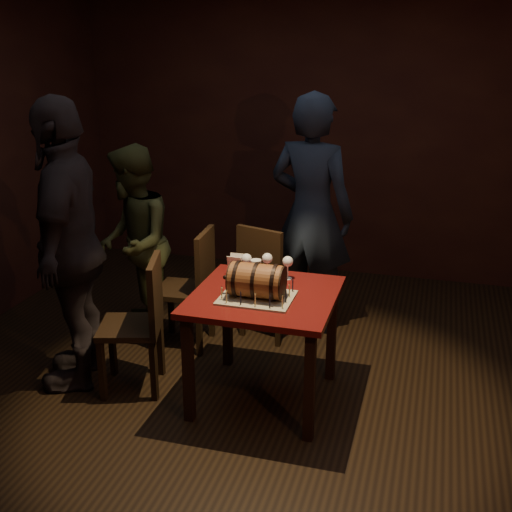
{
  "coord_description": "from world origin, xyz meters",
  "views": [
    {
      "loc": [
        1.05,
        -3.71,
        2.3
      ],
      "look_at": [
        -0.04,
        0.05,
        0.95
      ],
      "focal_mm": 45.0,
      "sensor_mm": 36.0,
      "label": 1
    }
  ],
  "objects_px": {
    "wine_glass_mid": "(267,259)",
    "pint_of_ale": "(256,271)",
    "wine_glass_right": "(288,262)",
    "person_left_front": "(70,246)",
    "pub_table": "(264,310)",
    "chair_left_rear": "(193,282)",
    "person_back": "(311,214)",
    "wine_glass_left": "(246,260)",
    "chair_back": "(266,276)",
    "person_left_rear": "(133,244)",
    "barrel_cake": "(257,281)",
    "chair_left_front": "(142,317)"
  },
  "relations": [
    {
      "from": "barrel_cake",
      "to": "wine_glass_mid",
      "type": "bearing_deg",
      "value": 95.99
    },
    {
      "from": "chair_left_rear",
      "to": "chair_left_front",
      "type": "bearing_deg",
      "value": -97.79
    },
    {
      "from": "wine_glass_mid",
      "to": "chair_back",
      "type": "height_order",
      "value": "chair_back"
    },
    {
      "from": "pub_table",
      "to": "chair_left_rear",
      "type": "bearing_deg",
      "value": 140.24
    },
    {
      "from": "pub_table",
      "to": "person_left_rear",
      "type": "distance_m",
      "value": 1.42
    },
    {
      "from": "pub_table",
      "to": "chair_left_rear",
      "type": "distance_m",
      "value": 0.95
    },
    {
      "from": "wine_glass_right",
      "to": "chair_left_front",
      "type": "bearing_deg",
      "value": -156.85
    },
    {
      "from": "pint_of_ale",
      "to": "person_back",
      "type": "height_order",
      "value": "person_back"
    },
    {
      "from": "wine_glass_right",
      "to": "chair_left_rear",
      "type": "xyz_separation_m",
      "value": [
        -0.81,
        0.31,
        -0.35
      ]
    },
    {
      "from": "chair_left_rear",
      "to": "pub_table",
      "type": "bearing_deg",
      "value": -39.76
    },
    {
      "from": "wine_glass_right",
      "to": "chair_left_rear",
      "type": "height_order",
      "value": "chair_left_rear"
    },
    {
      "from": "person_left_rear",
      "to": "chair_back",
      "type": "bearing_deg",
      "value": 79.87
    },
    {
      "from": "person_left_rear",
      "to": "wine_glass_mid",
      "type": "bearing_deg",
      "value": 50.59
    },
    {
      "from": "person_back",
      "to": "pint_of_ale",
      "type": "bearing_deg",
      "value": 93.5
    },
    {
      "from": "barrel_cake",
      "to": "pint_of_ale",
      "type": "distance_m",
      "value": 0.3
    },
    {
      "from": "barrel_cake",
      "to": "wine_glass_mid",
      "type": "height_order",
      "value": "barrel_cake"
    },
    {
      "from": "pint_of_ale",
      "to": "person_left_front",
      "type": "distance_m",
      "value": 1.24
    },
    {
      "from": "wine_glass_left",
      "to": "wine_glass_right",
      "type": "relative_size",
      "value": 1.0
    },
    {
      "from": "pint_of_ale",
      "to": "chair_left_rear",
      "type": "relative_size",
      "value": 0.16
    },
    {
      "from": "wine_glass_right",
      "to": "wine_glass_mid",
      "type": "bearing_deg",
      "value": 170.72
    },
    {
      "from": "person_back",
      "to": "chair_left_front",
      "type": "bearing_deg",
      "value": 68.81
    },
    {
      "from": "chair_left_front",
      "to": "barrel_cake",
      "type": "bearing_deg",
      "value": 0.18
    },
    {
      "from": "chair_left_rear",
      "to": "person_back",
      "type": "distance_m",
      "value": 1.08
    },
    {
      "from": "wine_glass_right",
      "to": "person_left_front",
      "type": "height_order",
      "value": "person_left_front"
    },
    {
      "from": "person_left_front",
      "to": "chair_left_front",
      "type": "bearing_deg",
      "value": 72.8
    },
    {
      "from": "chair_back",
      "to": "person_back",
      "type": "bearing_deg",
      "value": 48.48
    },
    {
      "from": "wine_glass_mid",
      "to": "pint_of_ale",
      "type": "relative_size",
      "value": 1.07
    },
    {
      "from": "wine_glass_left",
      "to": "pint_of_ale",
      "type": "relative_size",
      "value": 1.07
    },
    {
      "from": "wine_glass_left",
      "to": "chair_back",
      "type": "relative_size",
      "value": 0.17
    },
    {
      "from": "chair_left_rear",
      "to": "pint_of_ale",
      "type": "bearing_deg",
      "value": -33.58
    },
    {
      "from": "wine_glass_right",
      "to": "pint_of_ale",
      "type": "xyz_separation_m",
      "value": [
        -0.19,
        -0.1,
        -0.05
      ]
    },
    {
      "from": "pub_table",
      "to": "person_left_rear",
      "type": "height_order",
      "value": "person_left_rear"
    },
    {
      "from": "chair_left_front",
      "to": "person_left_rear",
      "type": "distance_m",
      "value": 0.9
    },
    {
      "from": "barrel_cake",
      "to": "chair_left_rear",
      "type": "distance_m",
      "value": 1.05
    },
    {
      "from": "wine_glass_left",
      "to": "chair_left_front",
      "type": "bearing_deg",
      "value": -150.01
    },
    {
      "from": "wine_glass_mid",
      "to": "chair_left_rear",
      "type": "height_order",
      "value": "chair_left_rear"
    },
    {
      "from": "wine_glass_mid",
      "to": "pint_of_ale",
      "type": "bearing_deg",
      "value": -109.92
    },
    {
      "from": "wine_glass_right",
      "to": "chair_left_rear",
      "type": "bearing_deg",
      "value": 159.0
    },
    {
      "from": "pint_of_ale",
      "to": "pub_table",
      "type": "bearing_deg",
      "value": -60.17
    },
    {
      "from": "wine_glass_left",
      "to": "chair_left_rear",
      "type": "distance_m",
      "value": 0.72
    },
    {
      "from": "wine_glass_mid",
      "to": "person_back",
      "type": "bearing_deg",
      "value": 82.43
    },
    {
      "from": "barrel_cake",
      "to": "chair_left_front",
      "type": "height_order",
      "value": "barrel_cake"
    },
    {
      "from": "wine_glass_right",
      "to": "chair_back",
      "type": "xyz_separation_m",
      "value": [
        -0.31,
        0.6,
        -0.35
      ]
    },
    {
      "from": "wine_glass_left",
      "to": "pint_of_ale",
      "type": "height_order",
      "value": "wine_glass_left"
    },
    {
      "from": "pub_table",
      "to": "wine_glass_right",
      "type": "xyz_separation_m",
      "value": [
        0.08,
        0.3,
        0.23
      ]
    },
    {
      "from": "chair_back",
      "to": "person_back",
      "type": "xyz_separation_m",
      "value": [
        0.28,
        0.32,
        0.43
      ]
    },
    {
      "from": "wine_glass_mid",
      "to": "wine_glass_right",
      "type": "height_order",
      "value": "same"
    },
    {
      "from": "chair_back",
      "to": "person_left_front",
      "type": "distance_m",
      "value": 1.54
    },
    {
      "from": "wine_glass_right",
      "to": "person_back",
      "type": "bearing_deg",
      "value": 91.83
    },
    {
      "from": "chair_back",
      "to": "barrel_cake",
      "type": "bearing_deg",
      "value": -78.31
    }
  ]
}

